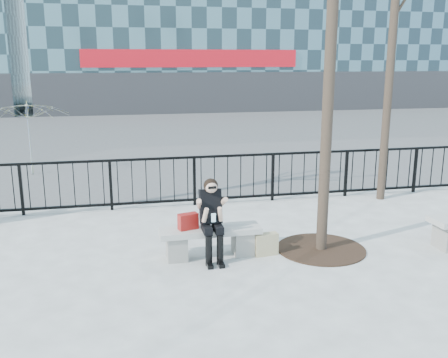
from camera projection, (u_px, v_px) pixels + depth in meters
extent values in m
plane|color=gray|center=(210.00, 256.00, 8.21)|extent=(120.00, 120.00, 0.00)
cube|color=#474747|center=(150.00, 131.00, 22.48)|extent=(60.00, 23.00, 0.01)
cube|color=black|center=(185.00, 158.00, 10.81)|extent=(14.00, 0.05, 0.05)
cube|color=black|center=(186.00, 200.00, 11.04)|extent=(14.00, 0.05, 0.05)
cube|color=#2D2D30|center=(193.00, 93.00, 29.42)|extent=(18.00, 0.08, 2.40)
cube|color=#AF0B16|center=(192.00, 58.00, 28.89)|extent=(12.60, 0.12, 1.00)
cube|color=#2D2D30|center=(448.00, 90.00, 32.85)|extent=(16.00, 0.08, 2.40)
cylinder|color=black|center=(332.00, 19.00, 7.62)|extent=(0.18, 0.18, 7.50)
cylinder|color=black|center=(392.00, 43.00, 10.77)|extent=(0.18, 0.18, 7.00)
cylinder|color=black|center=(321.00, 249.00, 8.50)|extent=(1.50, 1.50, 0.02)
cube|color=slate|center=(177.00, 247.00, 8.05)|extent=(0.32, 0.38, 0.40)
cube|color=slate|center=(243.00, 242.00, 8.28)|extent=(0.32, 0.38, 0.40)
cube|color=gray|center=(210.00, 231.00, 8.11)|extent=(1.65, 0.46, 0.09)
cube|color=slate|center=(448.00, 236.00, 8.51)|extent=(0.36, 0.42, 0.44)
cube|color=maroon|center=(188.00, 221.00, 8.01)|extent=(0.34, 0.23, 0.26)
cube|color=#BDB285|center=(266.00, 244.00, 8.22)|extent=(0.41, 0.19, 0.37)
imported|color=yellow|center=(30.00, 138.00, 13.73)|extent=(2.66, 2.70, 2.06)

